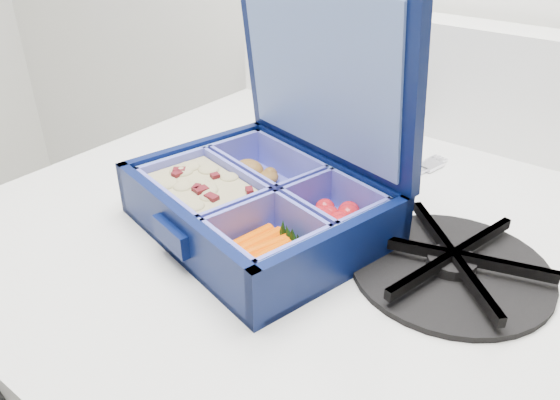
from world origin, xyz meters
The scene contains 4 objects.
bento_box centered at (-0.67, 1.63, 0.91)m, with size 0.21×0.17×0.05m, color #06103A, non-canonical shape.
burner_grate centered at (-0.50, 1.68, 0.89)m, with size 0.16×0.16×0.02m, color black.
burner_grate_rear centered at (-0.74, 1.84, 0.89)m, with size 0.17×0.17×0.02m, color black.
fork centered at (-0.61, 1.77, 0.88)m, with size 0.02×0.17×0.01m, color silver, non-canonical shape.
Camera 1 is at (-0.39, 1.31, 1.16)m, focal length 35.00 mm.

